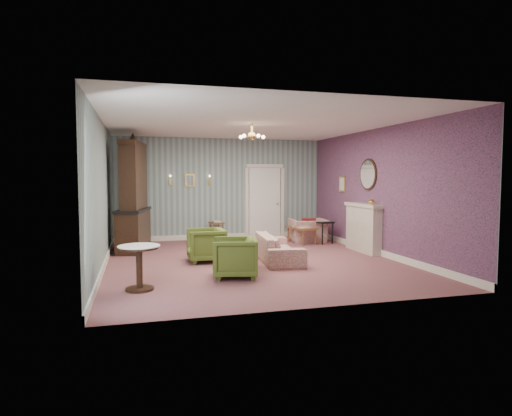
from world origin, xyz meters
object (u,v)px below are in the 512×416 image
object	(u,v)px
sofa_chintz	(278,243)
dresser	(133,193)
side_table_black	(324,233)
wingback_chair	(308,227)
coffee_table	(302,235)
olive_chair_c	(206,243)
fireplace	(363,228)
olive_chair_a	(235,255)
pedestal_table	(139,268)
olive_chair_b	(239,252)

from	to	relation	value
sofa_chintz	dresser	xyz separation A→B (m)	(-2.98, 2.19, 1.02)
side_table_black	wingback_chair	bearing A→B (deg)	120.56
sofa_chintz	coffee_table	bearing A→B (deg)	-26.43
olive_chair_c	coffee_table	distance (m)	3.41
wingback_chair	coffee_table	xyz separation A→B (m)	(-0.30, -0.26, -0.20)
fireplace	olive_chair_a	bearing A→B (deg)	-152.78
coffee_table	pedestal_table	world-z (taller)	pedestal_table
sofa_chintz	olive_chair_c	bearing A→B (deg)	84.37
coffee_table	sofa_chintz	bearing A→B (deg)	-122.53
wingback_chair	side_table_black	world-z (taller)	wingback_chair
olive_chair_a	side_table_black	world-z (taller)	olive_chair_a
side_table_black	olive_chair_a	bearing A→B (deg)	-134.43
fireplace	side_table_black	xyz separation A→B (m)	(-0.39, 1.40, -0.28)
olive_chair_b	olive_chair_c	distance (m)	1.08
olive_chair_a	pedestal_table	bearing A→B (deg)	-61.29
dresser	coffee_table	distance (m)	4.51
fireplace	coffee_table	distance (m)	1.89
olive_chair_a	pedestal_table	size ratio (longest dim) A/B	1.09
olive_chair_a	olive_chair_b	world-z (taller)	olive_chair_a
olive_chair_b	dresser	bearing A→B (deg)	-135.24
coffee_table	pedestal_table	xyz separation A→B (m)	(-4.24, -3.90, 0.14)
wingback_chair	dresser	xyz separation A→B (m)	(-4.65, -0.22, 0.97)
coffee_table	pedestal_table	bearing A→B (deg)	-137.42
fireplace	olive_chair_c	bearing A→B (deg)	-176.42
olive_chair_b	pedestal_table	distance (m)	2.16
coffee_table	side_table_black	size ratio (longest dim) A/B	1.45
wingback_chair	coffee_table	size ratio (longest dim) A/B	1.10
olive_chair_c	coffee_table	bearing A→B (deg)	123.19
dresser	pedestal_table	world-z (taller)	dresser
pedestal_table	dresser	bearing A→B (deg)	91.59
fireplace	side_table_black	bearing A→B (deg)	105.41
olive_chair_b	coffee_table	world-z (taller)	olive_chair_b
wingback_chair	side_table_black	bearing A→B (deg)	125.24
olive_chair_b	olive_chair_a	bearing A→B (deg)	-8.81
side_table_black	pedestal_table	world-z (taller)	pedestal_table
olive_chair_c	sofa_chintz	bearing A→B (deg)	78.83
dresser	coffee_table	size ratio (longest dim) A/B	3.19
olive_chair_a	coffee_table	size ratio (longest dim) A/B	0.90
olive_chair_a	olive_chair_c	bearing A→B (deg)	-157.59
olive_chair_b	wingback_chair	bearing A→B (deg)	148.88
wingback_chair	pedestal_table	distance (m)	6.15
wingback_chair	side_table_black	distance (m)	0.54
olive_chair_b	olive_chair_c	xyz separation A→B (m)	(-0.49, 0.97, 0.05)
olive_chair_c	coffee_table	xyz separation A→B (m)	(2.87, 1.84, -0.17)
olive_chair_b	side_table_black	size ratio (longest dim) A/B	1.13
olive_chair_c	olive_chair_b	bearing A→B (deg)	27.22
olive_chair_a	sofa_chintz	xyz separation A→B (m)	(1.23, 1.27, -0.01)
sofa_chintz	coffee_table	distance (m)	2.55
dresser	pedestal_table	size ratio (longest dim) A/B	3.89
olive_chair_a	coffee_table	bearing A→B (deg)	155.44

